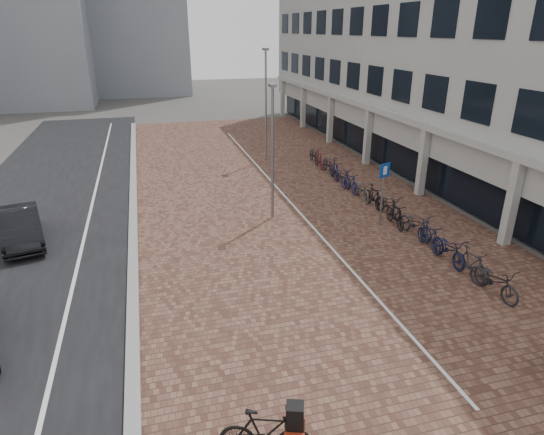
{
  "coord_description": "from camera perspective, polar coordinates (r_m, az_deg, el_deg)",
  "views": [
    {
      "loc": [
        -4.24,
        -9.31,
        7.79
      ],
      "look_at": [
        0.0,
        6.0,
        1.3
      ],
      "focal_mm": 30.6,
      "sensor_mm": 36.0,
      "label": 1
    }
  ],
  "objects": [
    {
      "name": "curb",
      "position": [
        22.68,
        -16.7,
        1.35
      ],
      "size": [
        0.35,
        42.0,
        0.14
      ],
      "primitive_type": "cube",
      "color": "gray",
      "rests_on": "ground"
    },
    {
      "name": "office_building",
      "position": [
        30.61,
        20.29,
        22.2
      ],
      "size": [
        8.4,
        40.0,
        15.0
      ],
      "color": "#A8A8A3",
      "rests_on": "ground"
    },
    {
      "name": "plaza_brick",
      "position": [
        23.52,
        0.8,
        2.91
      ],
      "size": [
        14.5,
        42.0,
        0.04
      ],
      "primitive_type": "cube",
      "color": "brown",
      "rests_on": "ground"
    },
    {
      "name": "street_asphalt",
      "position": [
        23.18,
        -26.31,
        0.2
      ],
      "size": [
        8.0,
        50.0,
        0.03
      ],
      "primitive_type": "cube",
      "color": "black",
      "rests_on": "ground"
    },
    {
      "name": "hero_bike",
      "position": [
        9.84,
        -0.75,
        -24.93
      ],
      "size": [
        1.9,
        1.11,
        1.3
      ],
      "rotation": [
        0.0,
        0.0,
        1.23
      ],
      "color": "black",
      "rests_on": "ground"
    },
    {
      "name": "car_dark",
      "position": [
        20.45,
        -28.54,
        -0.98
      ],
      "size": [
        2.36,
        4.31,
        1.35
      ],
      "primitive_type": "imported",
      "rotation": [
        0.0,
        0.0,
        0.24
      ],
      "color": "black",
      "rests_on": "ground"
    },
    {
      "name": "parking_sign",
      "position": [
        19.63,
        13.54,
        4.05
      ],
      "size": [
        0.55,
        0.24,
        2.74
      ],
      "rotation": [
        0.0,
        0.0,
        0.36
      ],
      "color": "slate",
      "rests_on": "ground"
    },
    {
      "name": "parking_line",
      "position": [
        23.57,
        1.26,
        3.01
      ],
      "size": [
        0.1,
        30.0,
        0.0
      ],
      "primitive_type": "cube",
      "color": "white",
      "rests_on": "plaza_brick"
    },
    {
      "name": "ground",
      "position": [
        12.85,
        7.42,
        -15.29
      ],
      "size": [
        140.0,
        140.0,
        0.0
      ],
      "primitive_type": "plane",
      "color": "#474442",
      "rests_on": "ground"
    },
    {
      "name": "lamp_far",
      "position": [
        29.08,
        -0.76,
        13.42
      ],
      "size": [
        0.12,
        0.12,
        6.68
      ],
      "primitive_type": "cylinder",
      "color": "slate",
      "rests_on": "ground"
    },
    {
      "name": "lamp_near",
      "position": [
        19.62,
        0.06,
        7.64
      ],
      "size": [
        0.12,
        0.12,
        5.7
      ],
      "primitive_type": "cylinder",
      "color": "slate",
      "rests_on": "ground"
    },
    {
      "name": "lane_line",
      "position": [
        22.85,
        -21.43,
        0.74
      ],
      "size": [
        0.12,
        44.0,
        0.0
      ],
      "primitive_type": "cube",
      "color": "white",
      "rests_on": "street_asphalt"
    },
    {
      "name": "bike_row",
      "position": [
        22.14,
        12.41,
        2.52
      ],
      "size": [
        1.08,
        18.13,
        1.05
      ],
      "color": "black",
      "rests_on": "ground"
    }
  ]
}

